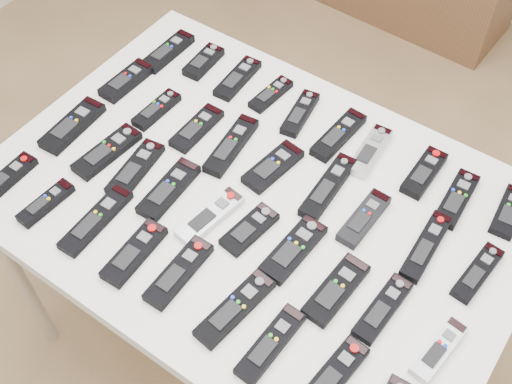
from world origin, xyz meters
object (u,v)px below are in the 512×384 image
Objects in this scene: remote_13 at (231,145)px; remote_31 at (96,220)px; remote_18 at (477,273)px; remote_26 at (336,290)px; remote_8 at (457,199)px; remote_35 at (271,344)px; table at (256,212)px; remote_0 at (168,51)px; remote_17 at (426,246)px; remote_36 at (334,375)px; remote_3 at (271,94)px; remote_22 at (169,189)px; remote_11 at (157,110)px; remote_23 at (210,216)px; remote_16 at (364,218)px; remote_5 at (339,135)px; remote_1 at (204,62)px; remote_24 at (249,229)px; remote_28 at (439,350)px; remote_15 at (328,187)px; remote_21 at (135,169)px; remote_14 at (273,167)px; remote_20 at (107,151)px; remote_12 at (197,128)px; remote_9 at (509,212)px; remote_19 at (73,125)px; remote_10 at (126,81)px; remote_4 at (300,113)px; remote_33 at (179,272)px; remote_32 at (134,253)px; remote_25 at (293,249)px; remote_6 at (370,151)px; remote_2 at (238,78)px; remote_30 at (46,203)px; remote_34 at (235,308)px.

remote_13 is 0.98× the size of remote_31.
remote_26 is (-0.23, -0.21, 0.00)m from remote_18.
remote_8 is 0.57m from remote_35.
remote_0 is (-0.50, 0.28, 0.07)m from table.
remote_36 is at bearing -94.58° from remote_17.
remote_3 is 0.77× the size of remote_22.
remote_23 is (0.32, -0.19, -0.00)m from remote_11.
remote_17 is at bearing 7.02° from remote_16.
remote_1 is at bearing -179.44° from remote_5.
remote_28 is (0.47, -0.02, 0.00)m from remote_24.
remote_21 is at bearing -154.61° from remote_15.
remote_20 is at bearing -144.09° from remote_14.
remote_16 is 0.56m from remote_21.
remote_5 is 1.03× the size of remote_23.
remote_12 is 0.11m from remote_13.
remote_9 is 1.09m from remote_19.
remote_36 is (0.39, -0.37, -0.00)m from remote_14.
remote_8 is 0.92m from remote_10.
remote_28 is at bearing -60.58° from remote_17.
remote_31 is at bearing -118.89° from remote_4.
remote_8 is 0.77m from remote_21.
remote_13 is (0.24, 0.01, 0.00)m from remote_11.
remote_33 reaches higher than table.
remote_32 is 0.50m from remote_36.
remote_25 is (0.67, -0.19, -0.00)m from remote_10.
remote_6 and remote_16 have the same top height.
remote_33 is (0.11, 0.02, -0.00)m from remote_32.
remote_25 is at bearing 33.83° from remote_32.
remote_24 is at bearing -54.32° from remote_2.
remote_10 is at bearing -171.02° from remote_6.
remote_35 is (-0.00, -0.38, -0.00)m from remote_16.
remote_13 is at bearing 169.99° from remote_28.
remote_35 is at bearing -167.01° from remote_36.
remote_5 is at bearing 16.73° from remote_10.
remote_11 and remote_36 have the same top height.
remote_0 is at bearing -171.19° from remote_1.
remote_28 reaches higher than table.
remote_18 is (0.27, 0.02, -0.00)m from remote_16.
remote_15 is 0.66m from remote_30.
remote_32 is at bearing -56.87° from remote_21.
remote_5 is 0.20m from remote_14.
remote_13 reaches higher than remote_35.
remote_16 reaches higher than remote_20.
remote_34 is (-0.26, -0.53, 0.00)m from remote_8.
remote_13 is 1.07× the size of remote_20.
remote_4 is 0.67m from remote_30.
remote_14 and remote_25 have the same top height.
remote_9 is (0.78, -0.00, -0.00)m from remote_2.
remote_23 and remote_36 have the same top height.
remote_22 and remote_33 have the same top height.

